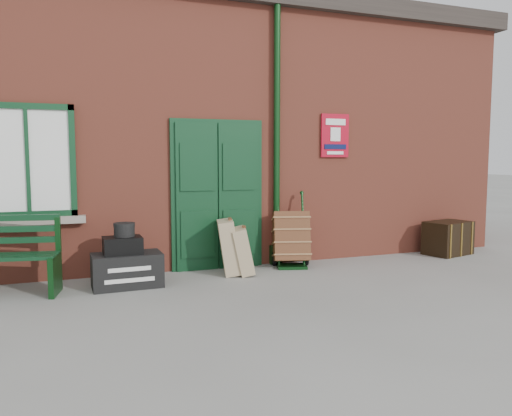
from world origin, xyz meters
name	(u,v)px	position (x,y,z in m)	size (l,w,h in m)	color
ground	(272,290)	(0.00, 0.00, 0.00)	(80.00, 80.00, 0.00)	gray
station_building	(203,133)	(0.00, 3.49, 2.16)	(10.30, 4.30, 4.36)	#A34834
houdini_trunk	(127,270)	(-1.72, 0.81, 0.22)	(0.89, 0.49, 0.44)	black
strongbox	(123,245)	(-1.77, 0.81, 0.55)	(0.49, 0.35, 0.22)	black
hatbox	(124,230)	(-1.74, 0.84, 0.75)	(0.27, 0.27, 0.18)	black
suitcase_back	(229,247)	(-0.25, 1.07, 0.40)	(0.22, 0.55, 0.77)	tan
suitcase_front	(243,251)	(-0.07, 0.97, 0.34)	(0.20, 0.50, 0.66)	tan
porter_trolley	(291,238)	(0.81, 1.23, 0.44)	(0.70, 0.73, 1.14)	black
dark_trunk	(448,238)	(3.80, 1.15, 0.29)	(0.80, 0.52, 0.58)	black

